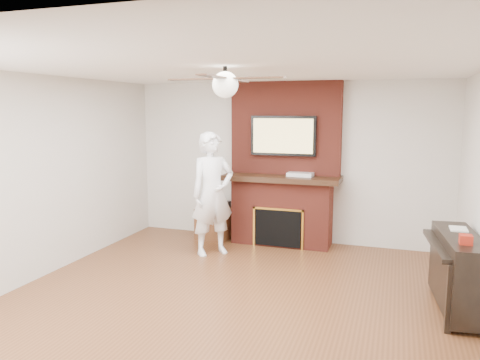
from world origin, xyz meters
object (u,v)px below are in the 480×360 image
(fireplace, at_px, (283,180))
(person, at_px, (213,194))
(side_table, at_px, (216,221))
(piano, at_px, (458,270))

(fireplace, height_order, person, fireplace)
(person, bearing_deg, side_table, 62.65)
(fireplace, relative_size, person, 1.42)
(side_table, xyz_separation_m, piano, (3.40, -1.81, 0.16))
(fireplace, xyz_separation_m, piano, (2.30, -1.87, -0.56))
(fireplace, bearing_deg, person, -132.91)
(fireplace, bearing_deg, side_table, -176.51)
(fireplace, relative_size, piano, 1.97)
(fireplace, height_order, piano, fireplace)
(fireplace, xyz_separation_m, side_table, (-1.10, -0.07, -0.72))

